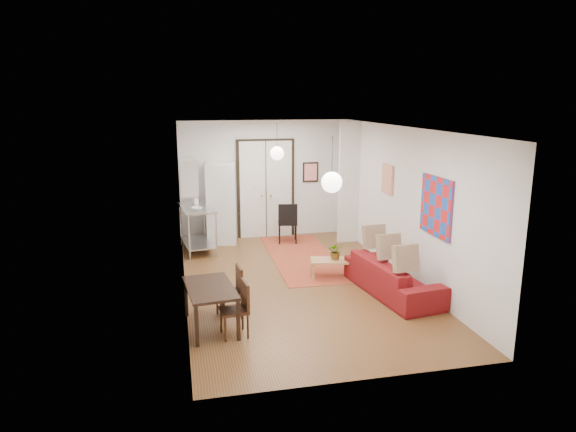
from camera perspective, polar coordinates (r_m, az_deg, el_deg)
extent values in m
plane|color=brown|center=(9.80, 1.14, -7.46)|extent=(7.00, 7.00, 0.00)
cube|color=white|center=(9.20, 1.22, 9.72)|extent=(4.20, 7.00, 0.02)
cube|color=silver|center=(12.77, -2.52, 4.09)|extent=(4.20, 0.02, 2.90)
cube|color=silver|center=(6.17, 8.88, -5.86)|extent=(4.20, 0.02, 2.90)
cube|color=silver|center=(9.14, -11.72, 0.24)|extent=(0.02, 7.00, 2.90)
cube|color=silver|center=(10.09, 12.86, 1.38)|extent=(0.02, 7.00, 2.90)
cube|color=white|center=(12.76, -2.47, 2.95)|extent=(1.44, 0.06, 2.50)
cube|color=silver|center=(12.32, 6.78, 3.68)|extent=(0.50, 0.10, 2.90)
cube|color=white|center=(10.54, -11.00, 4.44)|extent=(0.35, 1.00, 0.70)
cube|color=red|center=(8.95, 16.15, 1.03)|extent=(0.05, 1.00, 1.00)
cube|color=beige|center=(10.73, 11.02, 4.05)|extent=(0.05, 0.50, 0.60)
cube|color=red|center=(12.96, 2.53, 4.89)|extent=(0.40, 0.03, 0.50)
cube|color=#9D6541|center=(11.03, -11.87, 5.03)|extent=(0.03, 0.44, 0.54)
sphere|color=white|center=(11.20, -1.22, 6.97)|extent=(0.30, 0.30, 0.30)
cylinder|color=black|center=(11.17, -1.23, 9.02)|extent=(0.01, 0.01, 0.50)
sphere|color=white|center=(7.35, 4.88, 3.74)|extent=(0.30, 0.30, 0.30)
cylinder|color=black|center=(7.30, 4.94, 6.84)|extent=(0.01, 0.01, 0.50)
cube|color=#AB492A|center=(11.32, 1.62, -4.59)|extent=(1.40, 3.60, 0.01)
imported|color=maroon|center=(9.39, 11.56, -6.61)|extent=(1.14, 2.27, 0.63)
cube|color=tan|center=(10.08, 4.78, -4.94)|extent=(0.86, 0.59, 0.03)
cube|color=tan|center=(9.88, 3.12, -6.35)|extent=(0.05, 0.05, 0.31)
cube|color=tan|center=(10.08, 6.95, -6.03)|extent=(0.05, 0.05, 0.31)
cube|color=tan|center=(10.20, 2.60, -5.72)|extent=(0.05, 0.05, 0.31)
cube|color=tan|center=(10.39, 6.32, -5.42)|extent=(0.05, 0.05, 0.31)
imported|color=#2B5F2E|center=(10.05, 5.35, -3.89)|extent=(0.35, 0.32, 0.34)
cube|color=silver|center=(11.75, -10.12, 0.89)|extent=(0.85, 1.41, 0.04)
cube|color=silver|center=(11.94, -9.97, -2.87)|extent=(0.80, 1.37, 0.03)
cylinder|color=silver|center=(11.25, -11.37, -2.33)|extent=(0.04, 0.04, 1.00)
cylinder|color=silver|center=(11.27, -8.38, -2.18)|extent=(0.04, 0.04, 1.00)
cylinder|color=silver|center=(12.47, -11.50, -0.84)|extent=(0.04, 0.04, 1.00)
cylinder|color=silver|center=(12.49, -8.81, -0.70)|extent=(0.04, 0.04, 1.00)
imported|color=beige|center=(11.45, -10.08, 0.83)|extent=(0.31, 0.31, 0.06)
imported|color=teal|center=(11.97, -10.21, 1.73)|extent=(0.13, 0.12, 0.21)
cube|color=white|center=(12.37, -7.41, 1.41)|extent=(0.77, 0.77, 1.93)
cube|color=black|center=(7.87, -8.67, -7.91)|extent=(0.81, 1.26, 0.04)
cube|color=black|center=(7.47, -10.61, -11.91)|extent=(0.06, 0.06, 0.61)
cube|color=black|center=(7.51, -5.96, -11.63)|extent=(0.06, 0.06, 0.61)
cube|color=black|center=(8.49, -10.88, -8.80)|extent=(0.06, 0.06, 0.61)
cube|color=black|center=(8.52, -6.83, -8.57)|extent=(0.06, 0.06, 0.61)
cube|color=#361C11|center=(8.30, -6.58, -8.53)|extent=(0.43, 0.41, 0.04)
cube|color=#361C11|center=(8.39, -6.75, -6.67)|extent=(0.08, 0.38, 0.41)
cylinder|color=#361C11|center=(8.21, -7.53, -10.28)|extent=(0.03, 0.03, 0.39)
cylinder|color=#361C11|center=(8.24, -5.32, -10.14)|extent=(0.03, 0.03, 0.39)
cylinder|color=#361C11|center=(8.52, -7.74, -9.41)|extent=(0.03, 0.03, 0.39)
cylinder|color=#361C11|center=(8.54, -5.61, -9.28)|extent=(0.03, 0.03, 0.39)
cube|color=#361C11|center=(7.66, -6.03, -10.42)|extent=(0.43, 0.41, 0.04)
cube|color=#361C11|center=(7.74, -6.22, -8.38)|extent=(0.08, 0.38, 0.41)
cylinder|color=#361C11|center=(7.58, -7.05, -12.35)|extent=(0.03, 0.03, 0.39)
cylinder|color=#361C11|center=(7.61, -4.64, -12.18)|extent=(0.03, 0.03, 0.39)
cylinder|color=#361C11|center=(7.88, -7.29, -11.33)|extent=(0.03, 0.03, 0.39)
cylinder|color=#361C11|center=(7.91, -4.98, -11.17)|extent=(0.03, 0.03, 0.39)
cube|color=black|center=(12.36, -0.05, -0.76)|extent=(0.52, 0.52, 0.04)
cube|color=black|center=(12.50, -0.25, 0.62)|extent=(0.45, 0.12, 0.48)
cylinder|color=black|center=(12.20, -0.75, -2.13)|extent=(0.03, 0.03, 0.48)
cylinder|color=black|center=(12.28, 1.04, -2.03)|extent=(0.03, 0.03, 0.48)
cylinder|color=black|center=(12.57, -1.11, -1.67)|extent=(0.03, 0.03, 0.48)
cylinder|color=black|center=(12.65, 0.62, -1.58)|extent=(0.03, 0.03, 0.48)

